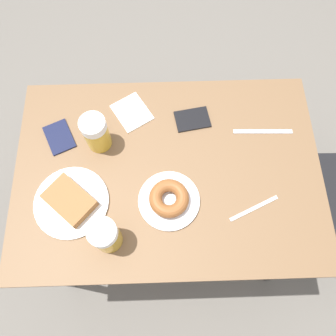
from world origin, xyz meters
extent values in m
plane|color=#666059|center=(0.00, 0.00, 0.00)|extent=(8.00, 8.00, 0.00)
cube|color=brown|center=(0.00, 0.00, 0.71)|extent=(0.75, 1.08, 0.03)
cylinder|color=black|center=(-0.33, -0.50, 0.35)|extent=(0.04, 0.04, 0.70)
cylinder|color=black|center=(0.33, -0.50, 0.35)|extent=(0.04, 0.04, 0.70)
cylinder|color=black|center=(-0.33, 0.50, 0.35)|extent=(0.04, 0.04, 0.70)
cylinder|color=black|center=(0.33, 0.50, 0.35)|extent=(0.04, 0.04, 0.70)
cylinder|color=black|center=(-0.14, 0.65, 0.22)|extent=(0.03, 0.03, 0.43)
cylinder|color=black|center=(0.21, 0.64, 0.22)|extent=(0.03, 0.03, 0.43)
cylinder|color=silver|center=(0.11, -0.33, 0.73)|extent=(0.25, 0.25, 0.01)
cube|color=brown|center=(0.11, -0.33, 0.76)|extent=(0.19, 0.19, 0.04)
cylinder|color=silver|center=(0.11, 0.00, 0.73)|extent=(0.21, 0.21, 0.01)
torus|color=brown|center=(0.11, 0.00, 0.76)|extent=(0.13, 0.13, 0.04)
cylinder|color=gold|center=(-0.12, -0.24, 0.79)|extent=(0.09, 0.09, 0.11)
cylinder|color=white|center=(-0.12, -0.24, 0.86)|extent=(0.09, 0.09, 0.03)
cylinder|color=gold|center=(0.24, -0.20, 0.79)|extent=(0.09, 0.09, 0.11)
cylinder|color=white|center=(0.24, -0.20, 0.86)|extent=(0.09, 0.09, 0.03)
cube|color=white|center=(-0.24, -0.13, 0.73)|extent=(0.18, 0.17, 0.00)
cube|color=silver|center=(0.15, 0.28, 0.73)|extent=(0.09, 0.17, 0.00)
cube|color=silver|center=(-0.14, 0.35, 0.73)|extent=(0.02, 0.22, 0.00)
cube|color=black|center=(-0.20, 0.10, 0.73)|extent=(0.11, 0.14, 0.01)
cube|color=#141938|center=(-0.14, -0.39, 0.73)|extent=(0.15, 0.13, 0.01)
camera|label=1|loc=(0.42, -0.01, 1.80)|focal=35.00mm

